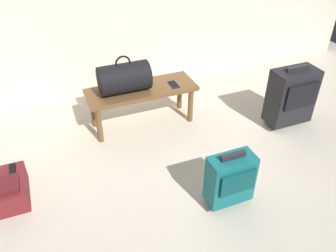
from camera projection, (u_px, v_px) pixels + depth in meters
ground_plane at (172, 177)px, 2.67m from camera, size 6.60×6.60×0.00m
bench at (142, 94)px, 3.10m from camera, size 1.00×0.36×0.38m
duffel_bag_black at (124, 78)px, 2.94m from camera, size 0.44×0.26×0.34m
cell_phone at (174, 84)px, 3.11m from camera, size 0.07×0.14×0.01m
suitcase_upright_charcoal at (291, 96)px, 3.09m from camera, size 0.41×0.25×0.61m
suitcase_small_teal at (230, 179)px, 2.31m from camera, size 0.32×0.19×0.46m
backpack_maroon at (7, 190)px, 2.43m from camera, size 0.28×0.38×0.21m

